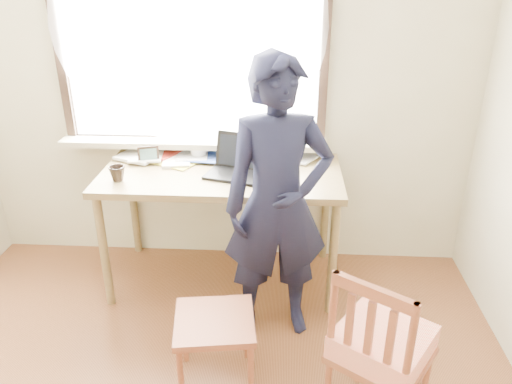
# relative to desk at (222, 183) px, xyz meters

# --- Properties ---
(room_shell) EXTENTS (3.52, 4.02, 2.61)m
(room_shell) POSITION_rel_desk_xyz_m (-0.05, -1.43, 0.89)
(room_shell) COLOR beige
(room_shell) RESTS_ON ground
(desk) EXTENTS (1.56, 0.78, 0.84)m
(desk) POSITION_rel_desk_xyz_m (0.00, 0.00, 0.00)
(desk) COLOR olive
(desk) RESTS_ON ground
(laptop) EXTENTS (0.42, 0.37, 0.24)m
(laptop) POSITION_rel_desk_xyz_m (0.11, -0.03, 0.14)
(laptop) COLOR black
(laptop) RESTS_ON desk
(mug_white) EXTENTS (0.16, 0.16, 0.09)m
(mug_white) POSITION_rel_desk_xyz_m (-0.18, 0.23, 0.13)
(mug_white) COLOR white
(mug_white) RESTS_ON desk
(mug_dark) EXTENTS (0.14, 0.14, 0.09)m
(mug_dark) POSITION_rel_desk_xyz_m (-0.63, -0.19, 0.13)
(mug_dark) COLOR black
(mug_dark) RESTS_ON desk
(mouse) EXTENTS (0.10, 0.07, 0.04)m
(mouse) POSITION_rel_desk_xyz_m (0.44, -0.10, 0.11)
(mouse) COLOR black
(mouse) RESTS_ON desk
(desk_clutter) EXTENTS (0.74, 0.52, 0.04)m
(desk_clutter) POSITION_rel_desk_xyz_m (-0.29, 0.17, 0.10)
(desk_clutter) COLOR white
(desk_clutter) RESTS_ON desk
(book_a) EXTENTS (0.24, 0.31, 0.03)m
(book_a) POSITION_rel_desk_xyz_m (-0.34, 0.24, 0.10)
(book_a) COLOR white
(book_a) RESTS_ON desk
(book_b) EXTENTS (0.28, 0.30, 0.02)m
(book_b) POSITION_rel_desk_xyz_m (0.46, 0.29, 0.10)
(book_b) COLOR white
(book_b) RESTS_ON desk
(picture_frame) EXTENTS (0.14, 0.05, 0.11)m
(picture_frame) POSITION_rel_desk_xyz_m (-0.50, 0.10, 0.14)
(picture_frame) COLOR black
(picture_frame) RESTS_ON desk
(work_chair) EXTENTS (0.46, 0.44, 0.42)m
(work_chair) POSITION_rel_desk_xyz_m (0.07, -0.97, -0.40)
(work_chair) COLOR brown
(work_chair) RESTS_ON ground
(side_chair) EXTENTS (0.56, 0.56, 0.89)m
(side_chair) POSITION_rel_desk_xyz_m (0.88, -1.17, -0.28)
(side_chair) COLOR brown
(side_chair) RESTS_ON ground
(person) EXTENTS (0.68, 0.50, 1.68)m
(person) POSITION_rel_desk_xyz_m (0.38, -0.48, 0.09)
(person) COLOR black
(person) RESTS_ON ground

